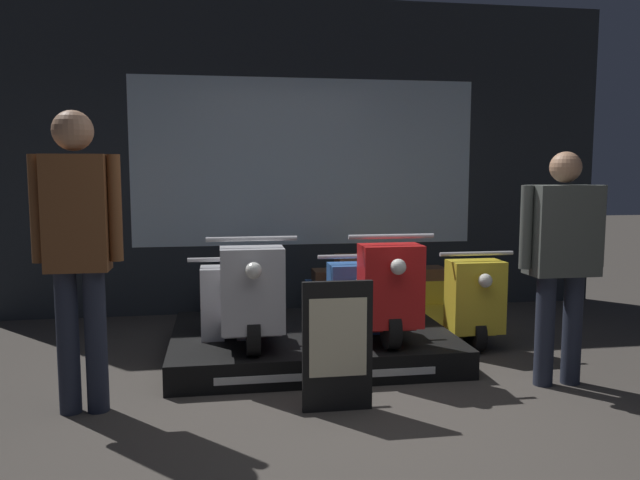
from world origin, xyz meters
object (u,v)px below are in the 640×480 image
object	(u,v)px
scooter_display_left	(249,294)
price_sign_board	(337,346)
person_right_browsing	(562,249)
scooter_backrow_1	(343,303)
scooter_backrow_0	(229,307)
scooter_display_right	(372,290)
scooter_backrow_2	(450,299)
person_left_browsing	(78,240)

from	to	relation	value
scooter_display_left	price_sign_board	xyz separation A→B (m)	(0.48, -1.13, -0.11)
scooter_display_left	person_right_browsing	xyz separation A→B (m)	(2.07, -0.90, 0.42)
scooter_backrow_1	person_right_browsing	xyz separation A→B (m)	(1.23, -1.39, 0.63)
scooter_backrow_0	price_sign_board	xyz separation A→B (m)	(0.63, -1.62, 0.09)
price_sign_board	scooter_display_right	bearing A→B (deg)	66.51
scooter_display_left	scooter_backrow_2	world-z (taller)	scooter_display_left
scooter_backrow_1	price_sign_board	distance (m)	1.66
person_left_browsing	scooter_backrow_1	bearing A→B (deg)	36.42
scooter_backrow_0	person_left_browsing	bearing A→B (deg)	-122.93
scooter_display_right	person_left_browsing	world-z (taller)	person_left_browsing
person_left_browsing	person_right_browsing	xyz separation A→B (m)	(3.12, 0.00, -0.11)
person_left_browsing	price_sign_board	distance (m)	1.68
scooter_display_right	scooter_display_left	bearing A→B (deg)	180.00
scooter_backrow_1	person_left_browsing	xyz separation A→B (m)	(-1.89, -1.39, 0.74)
price_sign_board	scooter_display_left	bearing A→B (deg)	113.13
scooter_backrow_2	person_right_browsing	size ratio (longest dim) A/B	1.00
scooter_backrow_2	person_left_browsing	distance (m)	3.28
person_right_browsing	scooter_backrow_0	bearing A→B (deg)	147.92
scooter_backrow_0	scooter_backrow_1	size ratio (longest dim) A/B	1.00
scooter_display_right	person_left_browsing	distance (m)	2.28
person_left_browsing	person_right_browsing	distance (m)	3.12
person_left_browsing	person_right_browsing	world-z (taller)	person_left_browsing
scooter_display_left	scooter_backrow_0	size ratio (longest dim) A/B	1.00
scooter_display_left	scooter_backrow_0	world-z (taller)	scooter_display_left
scooter_backrow_1	scooter_backrow_2	bearing A→B (deg)	0.00
person_right_browsing	price_sign_board	world-z (taller)	person_right_browsing
scooter_backrow_1	person_left_browsing	distance (m)	2.46
person_left_browsing	price_sign_board	xyz separation A→B (m)	(1.53, -0.23, -0.65)
scooter_backrow_2	person_right_browsing	world-z (taller)	person_right_browsing
scooter_display_left	person_left_browsing	bearing A→B (deg)	-139.23
scooter_backrow_2	price_sign_board	bearing A→B (deg)	-129.58
scooter_display_left	scooter_backrow_1	distance (m)	0.99
scooter_display_right	price_sign_board	bearing A→B (deg)	-113.49
scooter_backrow_1	scooter_backrow_2	xyz separation A→B (m)	(0.98, 0.00, 0.00)
scooter_display_left	price_sign_board	bearing A→B (deg)	-66.87
scooter_backrow_2	person_left_browsing	xyz separation A→B (m)	(-2.87, -1.39, 0.74)
scooter_display_right	scooter_backrow_0	distance (m)	1.24
scooter_backrow_1	person_left_browsing	size ratio (longest dim) A/B	0.88
scooter_backrow_1	scooter_display_left	bearing A→B (deg)	-149.82
scooter_backrow_0	scooter_backrow_2	distance (m)	1.97
price_sign_board	person_right_browsing	bearing A→B (deg)	8.15
price_sign_board	scooter_backrow_1	bearing A→B (deg)	77.69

